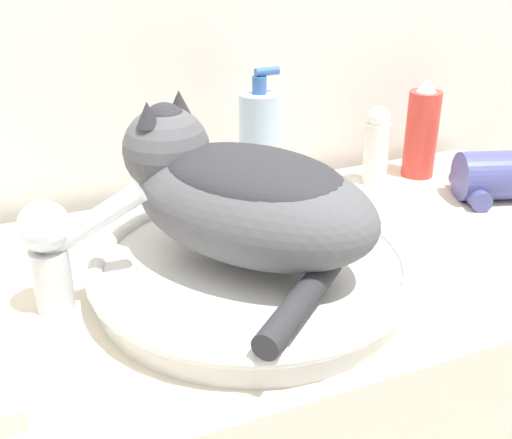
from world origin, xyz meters
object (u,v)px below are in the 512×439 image
(cat, at_px, (240,193))
(soap_pump_bottle, at_px, (259,148))
(hair_dryer, at_px, (500,177))
(faucet, at_px, (56,245))
(deodorant_stick, at_px, (377,145))
(spray_bottle_trigger, at_px, (422,132))

(cat, height_order, soap_pump_bottle, cat)
(hair_dryer, bearing_deg, soap_pump_bottle, 178.41)
(soap_pump_bottle, xyz_separation_m, hair_dryer, (0.36, -0.13, -0.05))
(faucet, height_order, hair_dryer, faucet)
(deodorant_stick, height_order, soap_pump_bottle, soap_pump_bottle)
(spray_bottle_trigger, distance_m, hair_dryer, 0.15)
(cat, xyz_separation_m, soap_pump_bottle, (0.12, 0.22, -0.03))
(deodorant_stick, bearing_deg, spray_bottle_trigger, 0.00)
(cat, relative_size, spray_bottle_trigger, 2.23)
(deodorant_stick, xyz_separation_m, spray_bottle_trigger, (0.09, 0.00, 0.01))
(faucet, height_order, soap_pump_bottle, soap_pump_bottle)
(cat, height_order, hair_dryer, cat)
(spray_bottle_trigger, bearing_deg, cat, -152.50)
(soap_pump_bottle, xyz_separation_m, spray_bottle_trigger, (0.30, 0.00, -0.01))
(faucet, xyz_separation_m, spray_bottle_trigger, (0.62, 0.18, -0.00))
(hair_dryer, bearing_deg, deodorant_stick, 156.54)
(spray_bottle_trigger, bearing_deg, soap_pump_bottle, -180.00)
(cat, relative_size, hair_dryer, 2.23)
(soap_pump_bottle, distance_m, hair_dryer, 0.38)
(cat, bearing_deg, hair_dryer, -115.29)
(cat, distance_m, spray_bottle_trigger, 0.47)
(cat, relative_size, soap_pump_bottle, 1.78)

